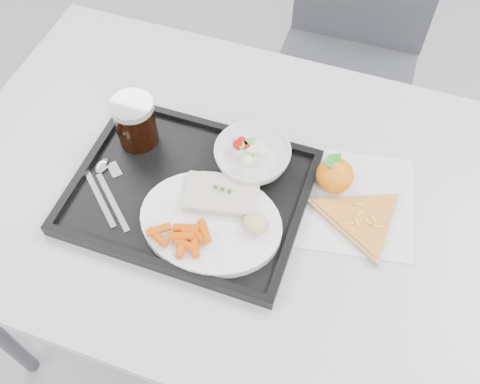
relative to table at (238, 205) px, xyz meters
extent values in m
cube|color=silver|center=(0.00, 0.00, 0.05)|extent=(1.20, 0.80, 0.03)
cylinder|color=#47474C|center=(-0.54, 0.34, -0.32)|extent=(0.04, 0.04, 0.72)
cylinder|color=#47474C|center=(0.54, 0.34, -0.32)|extent=(0.04, 0.04, 0.72)
cube|color=#38393F|center=(0.10, 0.67, -0.23)|extent=(0.43, 0.43, 0.04)
cylinder|color=#47474C|center=(-0.08, 0.49, -0.47)|extent=(0.02, 0.02, 0.43)
cylinder|color=#47474C|center=(0.28, 0.49, -0.47)|extent=(0.02, 0.02, 0.43)
cylinder|color=#47474C|center=(-0.08, 0.85, -0.47)|extent=(0.02, 0.02, 0.43)
cylinder|color=#47474C|center=(0.28, 0.85, -0.47)|extent=(0.02, 0.02, 0.43)
cube|color=black|center=(-0.08, -0.05, 0.07)|extent=(0.45, 0.35, 0.01)
cube|color=black|center=(-0.08, 0.12, 0.09)|extent=(0.45, 0.02, 0.01)
cube|color=black|center=(-0.08, -0.22, 0.09)|extent=(0.45, 0.02, 0.01)
cube|color=black|center=(0.13, -0.05, 0.09)|extent=(0.02, 0.32, 0.01)
cube|color=black|center=(-0.30, -0.05, 0.09)|extent=(0.02, 0.32, 0.01)
cylinder|color=white|center=(-0.02, -0.11, 0.09)|extent=(0.27, 0.27, 0.02)
cube|color=beige|center=(-0.01, -0.05, 0.11)|extent=(0.15, 0.11, 0.02)
sphere|color=#236B1C|center=(-0.03, -0.05, 0.12)|extent=(0.01, 0.01, 0.01)
sphere|color=#236B1C|center=(-0.01, -0.05, 0.12)|extent=(0.01, 0.01, 0.01)
sphere|color=#236B1C|center=(0.00, -0.05, 0.12)|extent=(0.01, 0.01, 0.01)
ellipsoid|color=tan|center=(0.07, -0.10, 0.12)|extent=(0.06, 0.06, 0.03)
imported|color=white|center=(0.01, 0.05, 0.11)|extent=(0.15, 0.15, 0.05)
cylinder|color=black|center=(-0.23, 0.04, 0.13)|extent=(0.08, 0.08, 0.10)
cylinder|color=#A5A8AD|center=(-0.23, 0.04, 0.18)|extent=(0.09, 0.09, 0.01)
cube|color=silver|center=(-0.24, -0.12, 0.08)|extent=(0.12, 0.11, 0.00)
ellipsoid|color=silver|center=(-0.27, -0.05, 0.09)|extent=(0.05, 0.05, 0.01)
cube|color=silver|center=(-0.21, -0.12, 0.08)|extent=(0.12, 0.11, 0.00)
cube|color=silver|center=(-0.24, -0.05, 0.08)|extent=(0.04, 0.04, 0.00)
cube|color=silver|center=(0.22, 0.04, 0.07)|extent=(0.29, 0.28, 0.00)
ellipsoid|color=#FB9800|center=(0.18, 0.07, 0.10)|extent=(0.08, 0.08, 0.07)
cube|color=#236B1C|center=(0.18, 0.07, 0.13)|extent=(0.04, 0.05, 0.02)
cube|color=#236B1C|center=(0.18, 0.07, 0.13)|extent=(0.05, 0.03, 0.02)
cylinder|color=tan|center=(0.25, 0.00, 0.08)|extent=(0.23, 0.23, 0.01)
cylinder|color=#A2411D|center=(0.25, 0.00, 0.08)|extent=(0.21, 0.21, 0.00)
cube|color=#EABC47|center=(0.28, -0.01, 0.09)|extent=(0.02, 0.00, 0.00)
cube|color=#EABC47|center=(0.27, 0.00, 0.09)|extent=(0.02, 0.02, 0.00)
cube|color=#EABC47|center=(0.26, -0.01, 0.09)|extent=(0.02, 0.01, 0.00)
cube|color=#EABC47|center=(0.23, -0.02, 0.09)|extent=(0.02, 0.01, 0.00)
cube|color=#EABC47|center=(0.24, 0.01, 0.09)|extent=(0.01, 0.02, 0.00)
cube|color=#EABC47|center=(0.24, 0.02, 0.09)|extent=(0.02, 0.00, 0.00)
cube|color=#EABC47|center=(0.24, -0.01, 0.09)|extent=(0.01, 0.02, 0.00)
cylinder|color=#D34B07|center=(-0.01, -0.14, 0.11)|extent=(0.04, 0.05, 0.02)
cylinder|color=#D34B07|center=(-0.02, -0.17, 0.11)|extent=(0.03, 0.05, 0.02)
cylinder|color=#D34B07|center=(-0.09, -0.17, 0.12)|extent=(0.04, 0.04, 0.02)
cylinder|color=#D34B07|center=(-0.02, -0.15, 0.11)|extent=(0.05, 0.03, 0.02)
cylinder|color=#D34B07|center=(-0.04, -0.18, 0.11)|extent=(0.02, 0.05, 0.02)
cylinder|color=#D34B07|center=(-0.05, -0.14, 0.11)|extent=(0.05, 0.03, 0.02)
cylinder|color=#D34B07|center=(-0.03, -0.14, 0.11)|extent=(0.05, 0.04, 0.02)
cylinder|color=#D34B07|center=(-0.04, -0.18, 0.11)|extent=(0.05, 0.02, 0.02)
cylinder|color=#D34B07|center=(-0.09, -0.18, 0.11)|extent=(0.05, 0.03, 0.02)
cylinder|color=#D34B07|center=(-0.05, -0.17, 0.12)|extent=(0.05, 0.03, 0.02)
sphere|color=#B00A0C|center=(-0.02, 0.06, 0.12)|extent=(0.02, 0.02, 0.02)
sphere|color=#B00A0C|center=(-0.02, 0.06, 0.12)|extent=(0.02, 0.02, 0.02)
sphere|color=#B00A0C|center=(0.00, 0.06, 0.12)|extent=(0.02, 0.02, 0.02)
sphere|color=#B00A0C|center=(-0.02, 0.07, 0.12)|extent=(0.02, 0.02, 0.02)
ellipsoid|color=silver|center=(0.01, 0.03, 0.12)|extent=(0.03, 0.03, 0.02)
ellipsoid|color=silver|center=(0.03, 0.06, 0.12)|extent=(0.03, 0.03, 0.02)
ellipsoid|color=silver|center=(0.01, 0.06, 0.12)|extent=(0.03, 0.03, 0.02)
ellipsoid|color=silver|center=(0.02, 0.08, 0.12)|extent=(0.03, 0.03, 0.02)
cube|color=#55952C|center=(0.01, 0.05, 0.12)|extent=(0.02, 0.02, 0.00)
cube|color=#55952C|center=(-0.01, 0.06, 0.12)|extent=(0.03, 0.03, 0.00)
cube|color=#55952C|center=(0.00, 0.07, 0.12)|extent=(0.03, 0.03, 0.00)
camera|label=1|loc=(0.20, -0.57, 0.95)|focal=40.00mm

